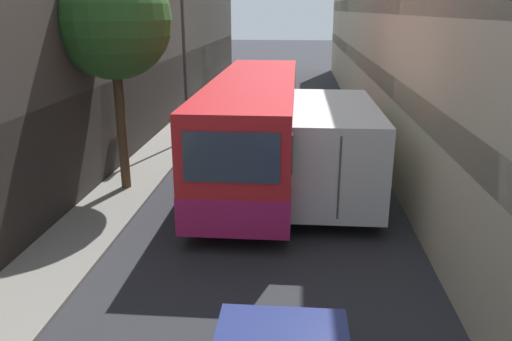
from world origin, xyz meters
TOP-DOWN VIEW (x-y plane):
  - ground_plane at (0.00, 15.00)m, footprint 150.00×150.00m
  - sidewalk_left at (-4.18, 15.00)m, footprint 1.79×60.00m
  - building_left_shopfront at (-6.17, 15.00)m, footprint 2.40×60.00m
  - bus at (-0.43, 14.96)m, footprint 2.54×11.55m
  - box_truck at (1.91, 13.85)m, footprint 2.35×7.78m
  - panel_van at (-1.31, 25.32)m, footprint 1.80×4.16m
  - street_lamp at (-3.53, 18.94)m, footprint 0.36×0.80m
  - street_tree_left at (-4.18, 13.17)m, footprint 3.25×3.25m

SIDE VIEW (x-z plane):
  - ground_plane at x=0.00m, z-range 0.00..0.00m
  - sidewalk_left at x=-4.18m, z-range 0.00..0.10m
  - panel_van at x=-1.31m, z-range 0.11..2.13m
  - box_truck at x=1.91m, z-range 0.14..2.88m
  - bus at x=-0.43m, z-range 0.09..3.27m
  - building_left_shopfront at x=-6.17m, z-range -0.34..7.19m
  - street_lamp at x=-3.53m, z-range 1.41..8.10m
  - street_tree_left at x=-4.18m, z-range 1.69..8.16m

